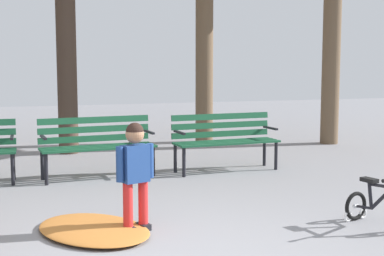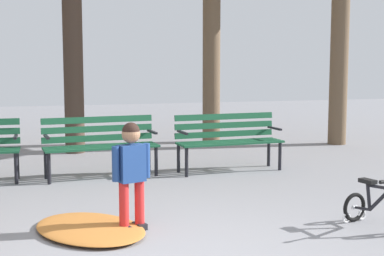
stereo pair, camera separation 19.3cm
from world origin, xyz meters
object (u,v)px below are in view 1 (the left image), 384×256
(park_bench_left, at_px, (97,142))
(child_standing, at_px, (135,168))
(park_bench_right, at_px, (224,137))
(kids_bicycle, at_px, (376,207))

(park_bench_left, relative_size, child_standing, 1.55)
(park_bench_right, bearing_deg, child_standing, -127.15)
(kids_bicycle, bearing_deg, park_bench_right, 95.81)
(park_bench_right, relative_size, child_standing, 1.54)
(child_standing, xyz_separation_m, kids_bicycle, (2.29, -0.61, -0.42))
(kids_bicycle, bearing_deg, child_standing, 164.99)
(child_standing, bearing_deg, kids_bicycle, -15.01)
(park_bench_right, bearing_deg, kids_bicycle, -84.19)
(child_standing, relative_size, kids_bicycle, 1.71)
(child_standing, bearing_deg, park_bench_left, 88.75)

